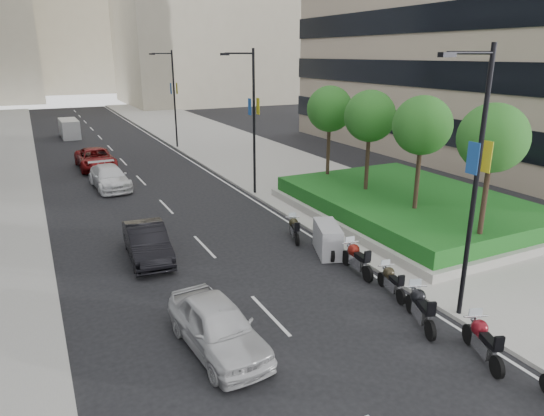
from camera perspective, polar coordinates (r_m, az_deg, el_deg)
ground at (r=15.13m, az=12.20°, el=-17.76°), size 160.00×160.00×0.00m
sidewalk_right at (r=43.79m, az=-2.95°, el=6.35°), size 10.00×100.00×0.15m
lane_edge at (r=42.03m, az=-9.61°, el=5.54°), size 0.12×100.00×0.01m
lane_centre at (r=40.88m, az=-16.61°, el=4.71°), size 0.12×100.00×0.01m
building_cream_centre at (r=130.20m, az=-23.52°, el=20.89°), size 30.00×24.00×38.00m
planter at (r=27.79m, az=15.77°, el=-0.42°), size 10.00×14.00×0.40m
hedge at (r=27.62m, az=15.87°, el=0.76°), size 9.40×13.40×0.80m
tree_0 at (r=21.56m, az=24.54°, el=7.44°), size 2.80×2.80×6.30m
tree_1 at (r=24.25m, az=17.25°, el=9.21°), size 2.80×2.80×6.30m
tree_2 at (r=27.26m, az=11.45°, el=10.50°), size 2.80×2.80×6.30m
tree_3 at (r=30.50m, az=6.80°, el=11.46°), size 2.80×2.80×6.30m
lamp_post_0 at (r=16.45m, az=22.62°, el=3.64°), size 2.34×0.45×9.00m
lamp_post_1 at (r=30.22m, az=-2.41°, el=10.82°), size 2.34×0.45×9.00m
lamp_post_2 at (r=47.16m, az=-11.62°, el=12.96°), size 2.34×0.45×9.00m
motorcycle_1 at (r=16.05m, az=23.53°, el=-14.11°), size 1.05×2.19×1.15m
motorcycle_2 at (r=17.14m, az=17.04°, el=-11.16°), size 1.07×2.26×1.18m
motorcycle_3 at (r=18.89m, az=13.84°, el=-8.36°), size 0.69×2.02×1.01m
motorcycle_4 at (r=20.34m, az=9.90°, el=-5.89°), size 0.79×2.36×1.18m
motorcycle_5 at (r=22.02m, az=6.54°, el=-3.67°), size 1.68×2.47×1.39m
motorcycle_6 at (r=23.60m, az=2.64°, el=-2.47°), size 0.87×1.99×1.03m
car_a at (r=15.22m, az=-6.43°, el=-13.65°), size 2.24×4.77×1.58m
car_b at (r=22.05m, az=-14.48°, el=-3.91°), size 1.92×4.76×1.54m
car_c at (r=34.40m, az=-18.58°, el=3.44°), size 2.41×5.27×1.50m
car_d at (r=40.71m, az=-20.05°, el=5.46°), size 2.78×5.79×1.59m
delivery_van at (r=57.17m, az=-22.70°, el=8.53°), size 1.85×4.64×1.93m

